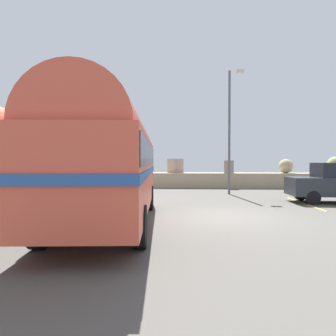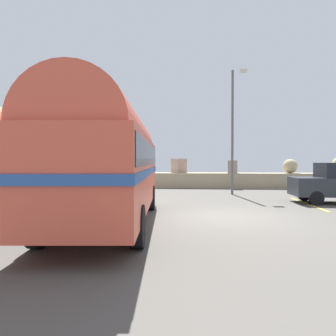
% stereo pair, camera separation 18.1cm
% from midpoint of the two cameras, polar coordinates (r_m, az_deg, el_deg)
% --- Properties ---
extents(ground, '(32.00, 26.00, 0.02)m').
position_cam_midpoint_polar(ground, '(10.68, 11.34, -9.17)').
color(ground, '#524F49').
extents(breakwater, '(31.36, 2.00, 2.34)m').
position_cam_midpoint_polar(breakwater, '(22.30, 7.74, -2.00)').
color(breakwater, tan).
rests_on(breakwater, ground).
extents(vintage_coach, '(3.15, 8.76, 3.70)m').
position_cam_midpoint_polar(vintage_coach, '(9.33, -10.40, 1.93)').
color(vintage_coach, black).
rests_on(vintage_coach, ground).
extents(lamp_post, '(0.87, 0.36, 7.24)m').
position_cam_midpoint_polar(lamp_post, '(17.99, 12.69, 7.91)').
color(lamp_post, '#5B5B60').
rests_on(lamp_post, ground).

